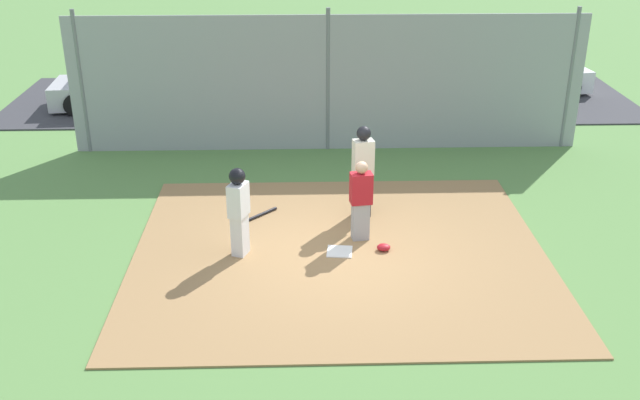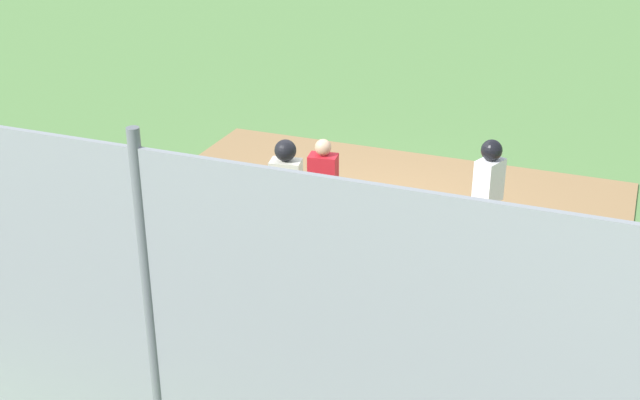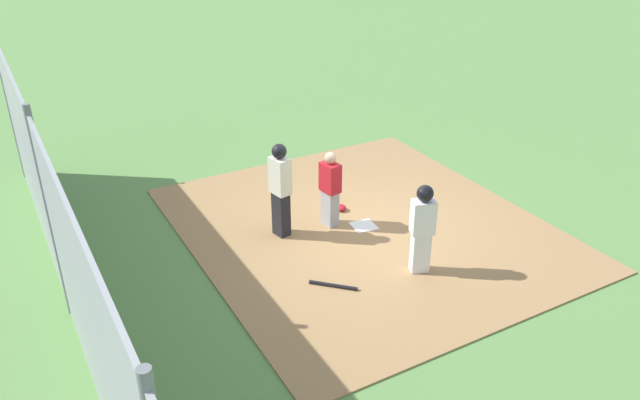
{
  "view_description": "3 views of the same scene",
  "coord_description": "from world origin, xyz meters",
  "px_view_note": "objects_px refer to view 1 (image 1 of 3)",
  "views": [
    {
      "loc": [
        0.69,
        11.37,
        6.13
      ],
      "look_at": [
        0.33,
        -0.48,
        0.82
      ],
      "focal_mm": 41.23,
      "sensor_mm": 36.0,
      "label": 1
    },
    {
      "loc": [
        3.38,
        -10.24,
        5.4
      ],
      "look_at": [
        -0.31,
        -0.86,
        0.81
      ],
      "focal_mm": 47.32,
      "sensor_mm": 36.0,
      "label": 2
    },
    {
      "loc": [
        8.73,
        -5.85,
        5.95
      ],
      "look_at": [
        0.3,
        -1.13,
        1.02
      ],
      "focal_mm": 35.19,
      "sensor_mm": 36.0,
      "label": 3
    }
  ],
  "objects_px": {
    "catcher": "(361,200)",
    "runner": "(239,206)",
    "umpire": "(363,169)",
    "parked_car_dark": "(304,80)",
    "parked_car_white": "(515,73)",
    "baseball_bat": "(261,215)",
    "home_plate": "(340,252)",
    "catcher_mask": "(384,247)",
    "parked_car_silver": "(128,86)"
  },
  "relations": [
    {
      "from": "umpire",
      "to": "catcher_mask",
      "type": "xyz_separation_m",
      "value": [
        -0.27,
        1.46,
        -0.9
      ]
    },
    {
      "from": "catcher",
      "to": "catcher_mask",
      "type": "bearing_deg",
      "value": 30.22
    },
    {
      "from": "umpire",
      "to": "parked_car_dark",
      "type": "bearing_deg",
      "value": 176.79
    },
    {
      "from": "umpire",
      "to": "runner",
      "type": "distance_m",
      "value": 2.7
    },
    {
      "from": "parked_car_white",
      "to": "parked_car_dark",
      "type": "height_order",
      "value": "same"
    },
    {
      "from": "home_plate",
      "to": "runner",
      "type": "height_order",
      "value": "runner"
    },
    {
      "from": "runner",
      "to": "parked_car_silver",
      "type": "relative_size",
      "value": 0.37
    },
    {
      "from": "catcher_mask",
      "to": "parked_car_silver",
      "type": "xyz_separation_m",
      "value": [
        6.28,
        -8.96,
        0.52
      ]
    },
    {
      "from": "catcher",
      "to": "baseball_bat",
      "type": "distance_m",
      "value": 2.23
    },
    {
      "from": "catcher_mask",
      "to": "parked_car_white",
      "type": "height_order",
      "value": "parked_car_white"
    },
    {
      "from": "parked_car_dark",
      "to": "baseball_bat",
      "type": "bearing_deg",
      "value": -99.82
    },
    {
      "from": "catcher",
      "to": "runner",
      "type": "height_order",
      "value": "runner"
    },
    {
      "from": "catcher",
      "to": "home_plate",
      "type": "bearing_deg",
      "value": -45.94
    },
    {
      "from": "baseball_bat",
      "to": "home_plate",
      "type": "bearing_deg",
      "value": 87.84
    },
    {
      "from": "baseball_bat",
      "to": "parked_car_white",
      "type": "distance_m",
      "value": 11.19
    },
    {
      "from": "parked_car_white",
      "to": "umpire",
      "type": "bearing_deg",
      "value": -129.83
    },
    {
      "from": "catcher_mask",
      "to": "parked_car_silver",
      "type": "bearing_deg",
      "value": -54.95
    },
    {
      "from": "umpire",
      "to": "catcher_mask",
      "type": "bearing_deg",
      "value": -0.18
    },
    {
      "from": "baseball_bat",
      "to": "parked_car_silver",
      "type": "xyz_separation_m",
      "value": [
        4.06,
        -7.48,
        0.55
      ]
    },
    {
      "from": "catcher",
      "to": "runner",
      "type": "xyz_separation_m",
      "value": [
        2.13,
        0.52,
        0.14
      ]
    },
    {
      "from": "parked_car_white",
      "to": "catcher_mask",
      "type": "bearing_deg",
      "value": -124.74
    },
    {
      "from": "home_plate",
      "to": "umpire",
      "type": "relative_size",
      "value": 0.24
    },
    {
      "from": "catcher_mask",
      "to": "umpire",
      "type": "bearing_deg",
      "value": -79.59
    },
    {
      "from": "home_plate",
      "to": "parked_car_dark",
      "type": "bearing_deg",
      "value": -86.84
    },
    {
      "from": "parked_car_dark",
      "to": "runner",
      "type": "bearing_deg",
      "value": -100.46
    },
    {
      "from": "umpire",
      "to": "parked_car_white",
      "type": "distance_m",
      "value": 10.05
    },
    {
      "from": "umpire",
      "to": "baseball_bat",
      "type": "relative_size",
      "value": 2.23
    },
    {
      "from": "runner",
      "to": "parked_car_dark",
      "type": "height_order",
      "value": "runner"
    },
    {
      "from": "umpire",
      "to": "catcher_mask",
      "type": "distance_m",
      "value": 1.73
    },
    {
      "from": "catcher",
      "to": "parked_car_white",
      "type": "relative_size",
      "value": 0.34
    },
    {
      "from": "catcher",
      "to": "parked_car_dark",
      "type": "distance_m",
      "value": 9.03
    },
    {
      "from": "catcher",
      "to": "parked_car_white",
      "type": "distance_m",
      "value": 10.95
    },
    {
      "from": "umpire",
      "to": "parked_car_white",
      "type": "height_order",
      "value": "umpire"
    },
    {
      "from": "catcher_mask",
      "to": "parked_car_dark",
      "type": "height_order",
      "value": "parked_car_dark"
    },
    {
      "from": "runner",
      "to": "parked_car_white",
      "type": "distance_m",
      "value": 12.55
    },
    {
      "from": "umpire",
      "to": "parked_car_silver",
      "type": "distance_m",
      "value": 9.62
    },
    {
      "from": "home_plate",
      "to": "umpire",
      "type": "xyz_separation_m",
      "value": [
        -0.51,
        -1.5,
        0.95
      ]
    },
    {
      "from": "catcher_mask",
      "to": "catcher",
      "type": "bearing_deg",
      "value": -51.5
    },
    {
      "from": "baseball_bat",
      "to": "catcher_mask",
      "type": "bearing_deg",
      "value": 100.68
    },
    {
      "from": "umpire",
      "to": "parked_car_dark",
      "type": "relative_size",
      "value": 0.42
    },
    {
      "from": "parked_car_white",
      "to": "runner",
      "type": "bearing_deg",
      "value": -134.96
    },
    {
      "from": "baseball_bat",
      "to": "parked_car_white",
      "type": "xyz_separation_m",
      "value": [
        -7.24,
        -8.52,
        0.55
      ]
    },
    {
      "from": "runner",
      "to": "catcher_mask",
      "type": "height_order",
      "value": "runner"
    },
    {
      "from": "baseball_bat",
      "to": "catcher_mask",
      "type": "height_order",
      "value": "catcher_mask"
    },
    {
      "from": "umpire",
      "to": "parked_car_white",
      "type": "bearing_deg",
      "value": 137.7
    },
    {
      "from": "home_plate",
      "to": "runner",
      "type": "relative_size",
      "value": 0.28
    },
    {
      "from": "catcher",
      "to": "parked_car_silver",
      "type": "distance_m",
      "value": 10.33
    },
    {
      "from": "catcher",
      "to": "parked_car_silver",
      "type": "height_order",
      "value": "catcher"
    },
    {
      "from": "umpire",
      "to": "runner",
      "type": "bearing_deg",
      "value": -66.86
    },
    {
      "from": "home_plate",
      "to": "baseball_bat",
      "type": "relative_size",
      "value": 0.54
    }
  ]
}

